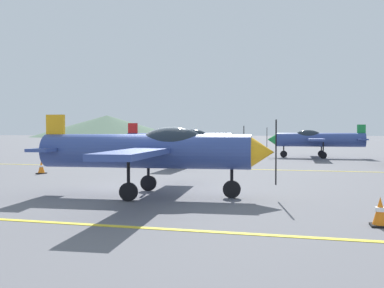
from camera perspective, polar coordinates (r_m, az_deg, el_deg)
ground_plane at (r=13.32m, az=-4.62°, el=-6.42°), size 400.00×400.00×0.00m
apron_line_near at (r=8.87m, az=-14.95°, el=-10.52°), size 80.00×0.16×0.01m
apron_line_far at (r=21.31m, az=2.54°, el=-3.37°), size 80.00×0.16×0.01m
airplane_near at (r=12.17m, az=-5.21°, el=-0.81°), size 6.95×8.00×2.39m
airplane_mid at (r=23.91m, az=-1.22°, el=0.40°), size 6.89×7.95×2.39m
airplane_far at (r=31.34m, az=16.55°, el=0.63°), size 6.88×7.95×2.39m
traffic_cone_front at (r=19.89m, az=-19.88°, el=-3.00°), size 0.36×0.36×0.59m
traffic_cone_side at (r=9.13m, az=24.30°, el=-8.46°), size 0.36×0.36×0.59m
hill_left at (r=162.84m, az=-11.53°, el=2.41°), size 56.55×56.55×8.23m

